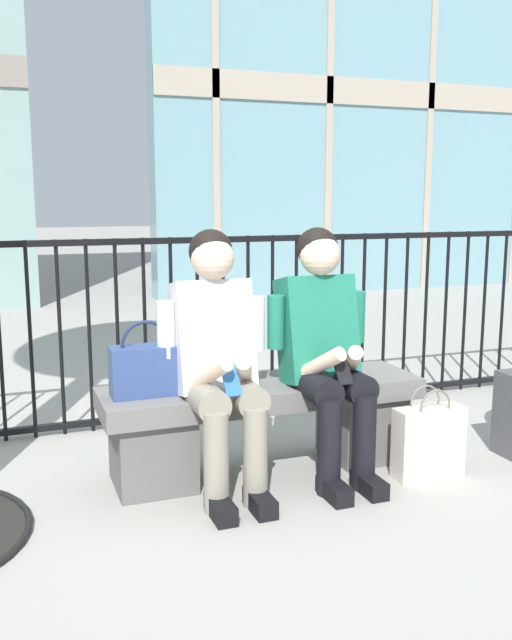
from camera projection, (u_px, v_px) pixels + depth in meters
ground_plane at (263, 469)px, 3.51m from camera, size 60.00×60.00×0.00m
stone_bench at (263, 418)px, 3.46m from camera, size 1.60×0.44×0.45m
seated_person_with_phone at (218, 353)px, 3.18m from camera, size 0.52×0.66×1.21m
seated_person_companion at (325, 345)px, 3.37m from camera, size 0.52×0.66×1.21m
handbag_on_bench at (146, 369)px, 3.20m from camera, size 0.33×0.14×0.35m
shopping_bag at (429, 441)px, 3.39m from camera, size 0.35×0.12×0.45m
plaza_railing at (211, 328)px, 4.24m from camera, size 9.56×0.04×1.12m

